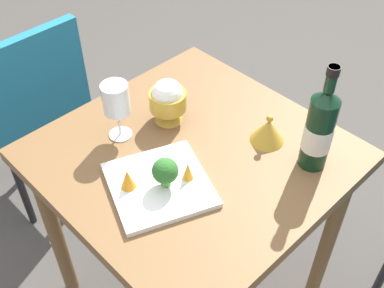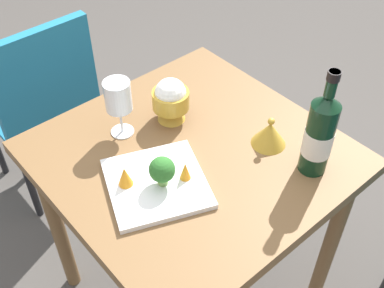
{
  "view_description": "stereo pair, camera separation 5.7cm",
  "coord_description": "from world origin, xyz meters",
  "px_view_note": "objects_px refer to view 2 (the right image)",
  "views": [
    {
      "loc": [
        0.67,
        0.69,
        1.68
      ],
      "look_at": [
        0.0,
        0.0,
        0.77
      ],
      "focal_mm": 44.89,
      "sensor_mm": 36.0,
      "label": 1
    },
    {
      "loc": [
        0.63,
        0.73,
        1.68
      ],
      "look_at": [
        0.0,
        0.0,
        0.77
      ],
      "focal_mm": 44.89,
      "sensor_mm": 36.0,
      "label": 2
    }
  ],
  "objects_px": {
    "carrot_garnish_right": "(125,176)",
    "rice_bowl_lid": "(269,134)",
    "wine_bottle": "(319,134)",
    "rice_bowl": "(171,99)",
    "chair_by_wall": "(42,96)",
    "serving_plate": "(157,183)",
    "wine_glass": "(118,97)",
    "broccoli_floret": "(162,170)",
    "carrot_garnish_left": "(185,171)"
  },
  "relations": [
    {
      "from": "carrot_garnish_right",
      "to": "rice_bowl_lid",
      "type": "bearing_deg",
      "value": 162.57
    },
    {
      "from": "wine_bottle",
      "to": "rice_bowl",
      "type": "height_order",
      "value": "wine_bottle"
    },
    {
      "from": "chair_by_wall",
      "to": "carrot_garnish_right",
      "type": "relative_size",
      "value": 14.74
    },
    {
      "from": "rice_bowl_lid",
      "to": "serving_plate",
      "type": "bearing_deg",
      "value": -13.59
    },
    {
      "from": "wine_glass",
      "to": "rice_bowl_lid",
      "type": "distance_m",
      "value": 0.44
    },
    {
      "from": "wine_bottle",
      "to": "wine_glass",
      "type": "xyz_separation_m",
      "value": [
        0.3,
        -0.46,
        0.0
      ]
    },
    {
      "from": "wine_bottle",
      "to": "rice_bowl",
      "type": "bearing_deg",
      "value": -69.03
    },
    {
      "from": "chair_by_wall",
      "to": "broccoli_floret",
      "type": "relative_size",
      "value": 9.91
    },
    {
      "from": "serving_plate",
      "to": "carrot_garnish_right",
      "type": "distance_m",
      "value": 0.09
    },
    {
      "from": "wine_bottle",
      "to": "chair_by_wall",
      "type": "bearing_deg",
      "value": -73.69
    },
    {
      "from": "wine_bottle",
      "to": "wine_glass",
      "type": "distance_m",
      "value": 0.55
    },
    {
      "from": "rice_bowl_lid",
      "to": "carrot_garnish_right",
      "type": "relative_size",
      "value": 1.73
    },
    {
      "from": "chair_by_wall",
      "to": "broccoli_floret",
      "type": "bearing_deg",
      "value": -93.36
    },
    {
      "from": "rice_bowl_lid",
      "to": "wine_glass",
      "type": "bearing_deg",
      "value": -47.5
    },
    {
      "from": "broccoli_floret",
      "to": "chair_by_wall",
      "type": "bearing_deg",
      "value": -93.02
    },
    {
      "from": "rice_bowl",
      "to": "rice_bowl_lid",
      "type": "xyz_separation_m",
      "value": [
        -0.14,
        0.27,
        -0.04
      ]
    },
    {
      "from": "chair_by_wall",
      "to": "serving_plate",
      "type": "bearing_deg",
      "value": -94.0
    },
    {
      "from": "wine_bottle",
      "to": "wine_glass",
      "type": "bearing_deg",
      "value": -56.33
    },
    {
      "from": "wine_glass",
      "to": "broccoli_floret",
      "type": "bearing_deg",
      "value": 79.82
    },
    {
      "from": "wine_glass",
      "to": "broccoli_floret",
      "type": "distance_m",
      "value": 0.26
    },
    {
      "from": "rice_bowl",
      "to": "carrot_garnish_right",
      "type": "xyz_separation_m",
      "value": [
        0.27,
        0.14,
        -0.03
      ]
    },
    {
      "from": "wine_bottle",
      "to": "carrot_garnish_right",
      "type": "height_order",
      "value": "wine_bottle"
    },
    {
      "from": "carrot_garnish_right",
      "to": "carrot_garnish_left",
      "type": "bearing_deg",
      "value": 146.82
    },
    {
      "from": "broccoli_floret",
      "to": "rice_bowl",
      "type": "bearing_deg",
      "value": -133.59
    },
    {
      "from": "broccoli_floret",
      "to": "carrot_garnish_left",
      "type": "xyz_separation_m",
      "value": [
        -0.06,
        0.02,
        -0.02
      ]
    },
    {
      "from": "wine_bottle",
      "to": "rice_bowl_lid",
      "type": "height_order",
      "value": "wine_bottle"
    },
    {
      "from": "wine_bottle",
      "to": "rice_bowl",
      "type": "xyz_separation_m",
      "value": [
        0.16,
        -0.41,
        -0.05
      ]
    },
    {
      "from": "serving_plate",
      "to": "chair_by_wall",
      "type": "bearing_deg",
      "value": -93.66
    },
    {
      "from": "carrot_garnish_left",
      "to": "rice_bowl",
      "type": "bearing_deg",
      "value": -121.01
    },
    {
      "from": "rice_bowl_lid",
      "to": "wine_bottle",
      "type": "bearing_deg",
      "value": 96.69
    },
    {
      "from": "chair_by_wall",
      "to": "rice_bowl_lid",
      "type": "relative_size",
      "value": 8.5
    },
    {
      "from": "wine_glass",
      "to": "carrot_garnish_right",
      "type": "xyz_separation_m",
      "value": [
        0.12,
        0.19,
        -0.08
      ]
    },
    {
      "from": "rice_bowl",
      "to": "carrot_garnish_right",
      "type": "bearing_deg",
      "value": 27.78
    },
    {
      "from": "wine_bottle",
      "to": "broccoli_floret",
      "type": "bearing_deg",
      "value": -30.86
    },
    {
      "from": "chair_by_wall",
      "to": "carrot_garnish_left",
      "type": "distance_m",
      "value": 0.89
    },
    {
      "from": "rice_bowl_lid",
      "to": "broccoli_floret",
      "type": "distance_m",
      "value": 0.34
    },
    {
      "from": "rice_bowl_lid",
      "to": "broccoli_floret",
      "type": "xyz_separation_m",
      "value": [
        0.33,
        -0.07,
        0.03
      ]
    },
    {
      "from": "serving_plate",
      "to": "carrot_garnish_right",
      "type": "bearing_deg",
      "value": -34.7
    },
    {
      "from": "wine_bottle",
      "to": "rice_bowl_lid",
      "type": "relative_size",
      "value": 3.17
    },
    {
      "from": "serving_plate",
      "to": "broccoli_floret",
      "type": "height_order",
      "value": "broccoli_floret"
    },
    {
      "from": "chair_by_wall",
      "to": "rice_bowl",
      "type": "bearing_deg",
      "value": -77.18
    },
    {
      "from": "broccoli_floret",
      "to": "wine_bottle",
      "type": "bearing_deg",
      "value": 149.14
    },
    {
      "from": "chair_by_wall",
      "to": "rice_bowl",
      "type": "relative_size",
      "value": 6.0
    },
    {
      "from": "wine_glass",
      "to": "rice_bowl_lid",
      "type": "height_order",
      "value": "wine_glass"
    },
    {
      "from": "chair_by_wall",
      "to": "rice_bowl_lid",
      "type": "bearing_deg",
      "value": -72.56
    },
    {
      "from": "chair_by_wall",
      "to": "wine_bottle",
      "type": "relative_size",
      "value": 2.68
    },
    {
      "from": "chair_by_wall",
      "to": "carrot_garnish_left",
      "type": "xyz_separation_m",
      "value": [
        -0.01,
        0.86,
        0.25
      ]
    },
    {
      "from": "carrot_garnish_left",
      "to": "chair_by_wall",
      "type": "bearing_deg",
      "value": -89.15
    },
    {
      "from": "rice_bowl",
      "to": "carrot_garnish_left",
      "type": "relative_size",
      "value": 2.65
    },
    {
      "from": "rice_bowl",
      "to": "wine_bottle",
      "type": "bearing_deg",
      "value": 110.97
    }
  ]
}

